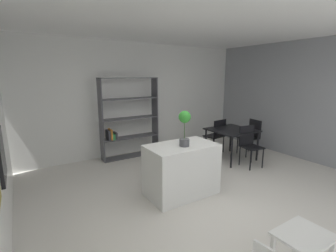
# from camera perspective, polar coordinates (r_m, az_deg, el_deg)

# --- Properties ---
(ground_plane) EXTENTS (9.39, 9.39, 0.00)m
(ground_plane) POSITION_cam_1_polar(r_m,az_deg,el_deg) (4.19, 8.37, -17.02)
(ground_plane) COLOR beige
(ceiling_slab) EXTENTS (6.83, 6.03, 0.06)m
(ceiling_slab) POSITION_cam_1_polar(r_m,az_deg,el_deg) (3.76, 9.84, 24.92)
(ceiling_slab) COLOR white
(ceiling_slab) RESTS_ON ground_plane
(back_partition) EXTENTS (6.83, 0.06, 2.85)m
(back_partition) POSITION_cam_1_polar(r_m,az_deg,el_deg) (6.26, -9.31, 6.36)
(back_partition) COLOR silver
(back_partition) RESTS_ON ground_plane
(right_partition_gray) EXTENTS (0.06, 6.03, 2.85)m
(right_partition_gray) POSITION_cam_1_polar(r_m,az_deg,el_deg) (6.45, 32.42, 4.81)
(right_partition_gray) COLOR gray
(right_partition_gray) RESTS_ON ground_plane
(built_in_oven) EXTENTS (0.06, 0.61, 0.59)m
(built_in_oven) POSITION_cam_1_polar(r_m,az_deg,el_deg) (3.36, -35.03, -5.67)
(built_in_oven) COLOR black
(built_in_oven) RESTS_ON ground_plane
(kitchen_island) EXTENTS (1.18, 0.70, 0.88)m
(kitchen_island) POSITION_cam_1_polar(r_m,az_deg,el_deg) (4.16, 3.23, -10.35)
(kitchen_island) COLOR white
(kitchen_island) RESTS_ON ground_plane
(potted_plant_on_island) EXTENTS (0.20, 0.20, 0.59)m
(potted_plant_on_island) POSITION_cam_1_polar(r_m,az_deg,el_deg) (3.87, 3.98, 0.32)
(potted_plant_on_island) COLOR #4C4C51
(potted_plant_on_island) RESTS_ON kitchen_island
(open_bookshelf) EXTENTS (1.45, 0.31, 1.97)m
(open_bookshelf) POSITION_cam_1_polar(r_m,az_deg,el_deg) (5.97, -9.61, 1.45)
(open_bookshelf) COLOR #4C4C51
(open_bookshelf) RESTS_ON ground_plane
(child_table) EXTENTS (0.55, 0.43, 0.47)m
(child_table) POSITION_cam_1_polar(r_m,az_deg,el_deg) (3.01, 29.55, -22.92)
(child_table) COLOR white
(child_table) RESTS_ON ground_plane
(dining_table) EXTENTS (1.00, 0.98, 0.74)m
(dining_table) POSITION_cam_1_polar(r_m,az_deg,el_deg) (5.99, 14.97, -1.47)
(dining_table) COLOR black
(dining_table) RESTS_ON ground_plane
(dining_chair_window_side) EXTENTS (0.49, 0.46, 0.90)m
(dining_chair_window_side) POSITION_cam_1_polar(r_m,az_deg,el_deg) (6.54, 19.29, -1.87)
(dining_chair_window_side) COLOR black
(dining_chair_window_side) RESTS_ON ground_plane
(dining_chair_far) EXTENTS (0.49, 0.45, 0.91)m
(dining_chair_far) POSITION_cam_1_polar(r_m,az_deg,el_deg) (6.37, 11.58, -1.70)
(dining_chair_far) COLOR black
(dining_chair_far) RESTS_ON ground_plane
(dining_chair_near) EXTENTS (0.47, 0.47, 0.91)m
(dining_chair_near) POSITION_cam_1_polar(r_m,az_deg,el_deg) (5.70, 18.80, -3.71)
(dining_chair_near) COLOR black
(dining_chair_near) RESTS_ON ground_plane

